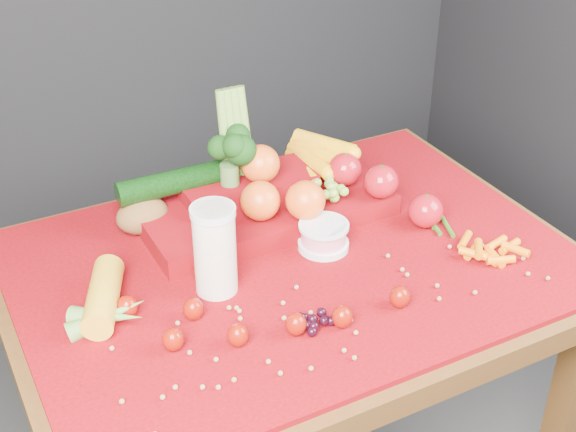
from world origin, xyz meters
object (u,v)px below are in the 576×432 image
milk_glass (215,247)px  produce_mound (274,192)px  table (293,302)px  yogurt_bowl (324,235)px

milk_glass → produce_mound: (0.21, 0.18, -0.03)m
table → milk_glass: size_ratio=6.25×
table → yogurt_bowl: 0.15m
milk_glass → table: bearing=6.8°
yogurt_bowl → produce_mound: size_ratio=0.17×
table → milk_glass: 0.26m
yogurt_bowl → produce_mound: bearing=103.1°
table → produce_mound: size_ratio=1.82×
milk_glass → yogurt_bowl: bearing=6.2°
yogurt_bowl → produce_mound: 0.16m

